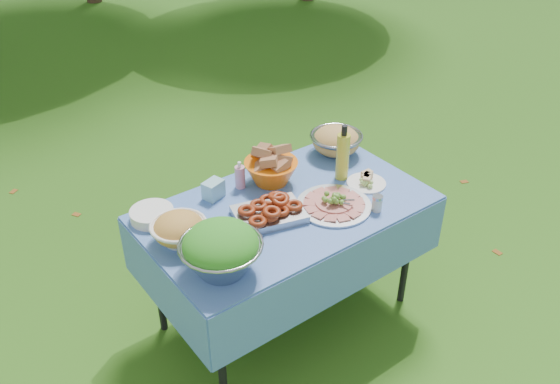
# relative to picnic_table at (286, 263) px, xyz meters

# --- Properties ---
(ground) EXTENTS (80.00, 80.00, 0.00)m
(ground) POSITION_rel_picnic_table_xyz_m (0.00, 0.00, -0.38)
(ground) COLOR #193609
(ground) RESTS_ON ground
(picnic_table) EXTENTS (1.46, 0.86, 0.76)m
(picnic_table) POSITION_rel_picnic_table_xyz_m (0.00, 0.00, 0.00)
(picnic_table) COLOR #84B5FF
(picnic_table) RESTS_ON ground
(salad_bowl) EXTENTS (0.40, 0.40, 0.24)m
(salad_bowl) POSITION_rel_picnic_table_xyz_m (-0.53, -0.23, 0.50)
(salad_bowl) COLOR #969A9F
(salad_bowl) RESTS_ON picnic_table
(pasta_bowl_white) EXTENTS (0.28, 0.28, 0.15)m
(pasta_bowl_white) POSITION_rel_picnic_table_xyz_m (-0.58, 0.07, 0.45)
(pasta_bowl_white) COLOR white
(pasta_bowl_white) RESTS_ON picnic_table
(plate_stack) EXTENTS (0.23, 0.23, 0.05)m
(plate_stack) POSITION_rel_picnic_table_xyz_m (-0.60, 0.31, 0.41)
(plate_stack) COLOR white
(plate_stack) RESTS_ON picnic_table
(wipes_box) EXTENTS (0.12, 0.10, 0.10)m
(wipes_box) POSITION_rel_picnic_table_xyz_m (-0.25, 0.29, 0.43)
(wipes_box) COLOR #85C2D2
(wipes_box) RESTS_ON picnic_table
(sanitizer_bottle) EXTENTS (0.06, 0.06, 0.15)m
(sanitizer_bottle) POSITION_rel_picnic_table_xyz_m (-0.09, 0.29, 0.46)
(sanitizer_bottle) COLOR pink
(sanitizer_bottle) RESTS_ON picnic_table
(bread_bowl) EXTENTS (0.34, 0.34, 0.19)m
(bread_bowl) POSITION_rel_picnic_table_xyz_m (0.07, 0.23, 0.48)
(bread_bowl) COLOR orange
(bread_bowl) RESTS_ON picnic_table
(pasta_bowl_steel) EXTENTS (0.36, 0.36, 0.16)m
(pasta_bowl_steel) POSITION_rel_picnic_table_xyz_m (0.57, 0.27, 0.46)
(pasta_bowl_steel) COLOR #969A9F
(pasta_bowl_steel) RESTS_ON picnic_table
(fried_tray) EXTENTS (0.39, 0.32, 0.08)m
(fried_tray) POSITION_rel_picnic_table_xyz_m (-0.13, -0.03, 0.42)
(fried_tray) COLOR #A4A4A8
(fried_tray) RESTS_ON picnic_table
(charcuterie_platter) EXTENTS (0.51, 0.51, 0.09)m
(charcuterie_platter) POSITION_rel_picnic_table_xyz_m (0.19, -0.15, 0.42)
(charcuterie_platter) COLOR silver
(charcuterie_platter) RESTS_ON picnic_table
(oil_bottle) EXTENTS (0.08, 0.08, 0.32)m
(oil_bottle) POSITION_rel_picnic_table_xyz_m (0.41, 0.04, 0.54)
(oil_bottle) COLOR gold
(oil_bottle) RESTS_ON picnic_table
(cheese_plate) EXTENTS (0.24, 0.24, 0.06)m
(cheese_plate) POSITION_rel_picnic_table_xyz_m (0.48, -0.09, 0.41)
(cheese_plate) COLOR white
(cheese_plate) RESTS_ON picnic_table
(shaker) EXTENTS (0.06, 0.06, 0.09)m
(shaker) POSITION_rel_picnic_table_xyz_m (0.34, -0.30, 0.42)
(shaker) COLOR silver
(shaker) RESTS_ON picnic_table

